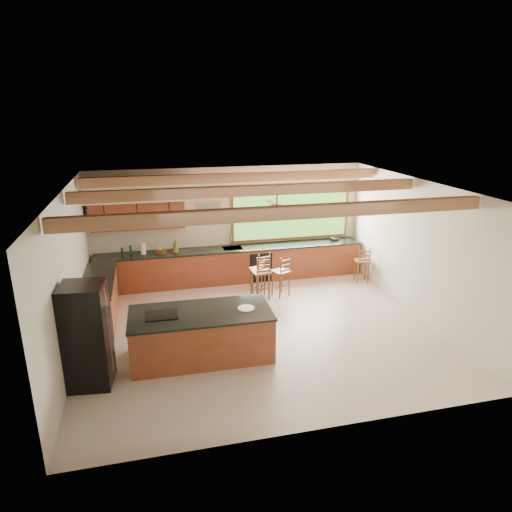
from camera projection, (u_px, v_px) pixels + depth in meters
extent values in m
plane|color=#BEAD9E|center=(259.00, 329.00, 9.60)|extent=(7.20, 7.20, 0.00)
cube|color=beige|center=(230.00, 224.00, 12.14)|extent=(7.20, 0.04, 3.00)
cube|color=beige|center=(318.00, 338.00, 6.14)|extent=(7.20, 0.04, 3.00)
cube|color=beige|center=(68.00, 277.00, 8.33)|extent=(0.04, 6.50, 3.00)
cube|color=beige|center=(419.00, 249.00, 9.94)|extent=(0.04, 6.50, 3.00)
cube|color=#A46F52|center=(259.00, 187.00, 8.67)|extent=(7.20, 6.50, 0.04)
cube|color=#A27951|center=(284.00, 213.00, 7.24)|extent=(7.10, 0.15, 0.22)
cube|color=#A27951|center=(253.00, 190.00, 9.18)|extent=(7.10, 0.15, 0.22)
cube|color=#A27951|center=(236.00, 178.00, 10.84)|extent=(7.10, 0.15, 0.22)
cube|color=brown|center=(138.00, 215.00, 11.31)|extent=(2.30, 0.35, 0.70)
cube|color=beige|center=(136.00, 192.00, 11.06)|extent=(2.60, 0.50, 0.48)
cylinder|color=#FFEABF|center=(107.00, 202.00, 10.98)|extent=(0.10, 0.10, 0.01)
cylinder|color=#FFEABF|center=(166.00, 200.00, 11.29)|extent=(0.10, 0.10, 0.01)
cube|color=#6DB741|center=(291.00, 214.00, 12.44)|extent=(3.20, 0.04, 1.30)
cube|color=gold|center=(209.00, 212.00, 11.88)|extent=(0.64, 0.03, 0.54)
cube|color=#41755A|center=(209.00, 212.00, 11.86)|extent=(0.54, 0.01, 0.44)
cube|color=brown|center=(233.00, 265.00, 12.16)|extent=(7.00, 0.65, 0.88)
cube|color=black|center=(232.00, 249.00, 12.01)|extent=(7.04, 0.69, 0.04)
cube|color=brown|center=(100.00, 300.00, 9.98)|extent=(0.65, 2.35, 0.88)
cube|color=black|center=(98.00, 280.00, 9.84)|extent=(0.69, 2.39, 0.04)
cube|color=black|center=(261.00, 268.00, 12.01)|extent=(0.60, 0.02, 0.78)
cube|color=silver|center=(232.00, 249.00, 12.01)|extent=(0.50, 0.38, 0.03)
cylinder|color=silver|center=(231.00, 241.00, 12.14)|extent=(0.03, 0.03, 0.30)
cylinder|color=silver|center=(232.00, 237.00, 12.01)|extent=(0.03, 0.20, 0.03)
cylinder|color=white|center=(143.00, 249.00, 11.44)|extent=(0.12, 0.12, 0.31)
cylinder|color=#173919|center=(122.00, 252.00, 11.38)|extent=(0.06, 0.06, 0.20)
cylinder|color=#173919|center=(131.00, 250.00, 11.51)|extent=(0.06, 0.06, 0.22)
cube|color=black|center=(334.00, 239.00, 12.65)|extent=(0.24, 0.21, 0.09)
cube|color=brown|center=(201.00, 335.00, 8.45)|extent=(2.57, 1.22, 0.86)
cube|color=black|center=(201.00, 313.00, 8.31)|extent=(2.61, 1.26, 0.04)
cube|color=black|center=(161.00, 315.00, 8.16)|extent=(0.58, 0.46, 0.02)
cylinder|color=white|center=(246.00, 308.00, 8.44)|extent=(0.31, 0.31, 0.02)
cube|color=black|center=(87.00, 336.00, 7.46)|extent=(0.76, 0.75, 1.79)
cube|color=silver|center=(109.00, 333.00, 7.54)|extent=(0.02, 0.05, 1.64)
cube|color=brown|center=(260.00, 269.00, 11.15)|extent=(0.52, 0.52, 0.04)
cylinder|color=brown|center=(255.00, 285.00, 11.08)|extent=(0.04, 0.04, 0.66)
cylinder|color=brown|center=(268.00, 284.00, 11.15)|extent=(0.04, 0.04, 0.66)
cylinder|color=brown|center=(252.00, 281.00, 11.37)|extent=(0.04, 0.04, 0.66)
cylinder|color=brown|center=(264.00, 280.00, 11.44)|extent=(0.04, 0.04, 0.66)
cube|color=brown|center=(261.00, 272.00, 10.97)|extent=(0.44, 0.44, 0.04)
cylinder|color=brown|center=(256.00, 288.00, 10.90)|extent=(0.04, 0.04, 0.66)
cylinder|color=brown|center=(269.00, 287.00, 10.97)|extent=(0.04, 0.04, 0.66)
cylinder|color=brown|center=(253.00, 284.00, 11.19)|extent=(0.04, 0.04, 0.66)
cylinder|color=brown|center=(265.00, 283.00, 11.26)|extent=(0.04, 0.04, 0.66)
cube|color=brown|center=(281.00, 271.00, 11.15)|extent=(0.49, 0.49, 0.04)
cylinder|color=brown|center=(277.00, 286.00, 11.08)|extent=(0.04, 0.04, 0.61)
cylinder|color=brown|center=(288.00, 285.00, 11.14)|extent=(0.04, 0.04, 0.61)
cylinder|color=brown|center=(273.00, 282.00, 11.35)|extent=(0.04, 0.04, 0.61)
cylinder|color=brown|center=(285.00, 281.00, 11.42)|extent=(0.04, 0.04, 0.61)
cube|color=brown|center=(362.00, 261.00, 11.99)|extent=(0.42, 0.42, 0.04)
cylinder|color=brown|center=(359.00, 274.00, 11.92)|extent=(0.03, 0.03, 0.59)
cylinder|color=brown|center=(369.00, 273.00, 11.99)|extent=(0.03, 0.03, 0.59)
cylinder|color=brown|center=(354.00, 271.00, 12.19)|extent=(0.03, 0.03, 0.59)
cylinder|color=brown|center=(364.00, 270.00, 12.25)|extent=(0.03, 0.03, 0.59)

